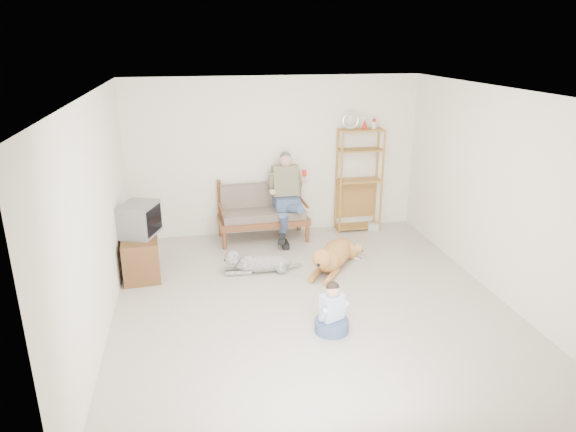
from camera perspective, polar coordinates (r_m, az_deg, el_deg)
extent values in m
plane|color=beige|center=(6.79, 2.54, -9.69)|extent=(5.50, 5.50, 0.00)
plane|color=white|center=(5.98, 2.93, 13.61)|extent=(5.50, 5.50, 0.00)
plane|color=white|center=(8.86, -1.45, 6.61)|extent=(5.00, 0.00, 5.00)
plane|color=white|center=(3.86, 12.45, -11.31)|extent=(5.00, 0.00, 5.00)
plane|color=white|center=(6.19, -20.41, -0.22)|extent=(0.00, 5.50, 5.50)
plane|color=white|center=(7.24, 22.35, 2.27)|extent=(0.00, 5.50, 5.50)
cube|color=brown|center=(8.73, -2.77, -0.42)|extent=(1.52, 0.75, 0.10)
cube|color=#77675A|center=(8.70, -2.78, 0.29)|extent=(1.40, 0.64, 0.13)
cube|color=#77675A|center=(8.85, -3.03, 2.23)|extent=(1.38, 0.16, 0.45)
cylinder|color=brown|center=(8.85, -3.10, 3.58)|extent=(1.40, 0.10, 0.05)
cylinder|color=brown|center=(8.46, -7.15, -2.66)|extent=(0.07, 0.07, 0.30)
cylinder|color=brown|center=(8.91, -7.51, 0.69)|extent=(0.07, 0.07, 0.95)
cylinder|color=brown|center=(8.65, 2.14, -2.03)|extent=(0.07, 0.07, 0.30)
cylinder|color=brown|center=(9.09, 1.32, 1.23)|extent=(0.07, 0.07, 0.95)
cube|color=#496086|center=(8.67, -0.16, 1.51)|extent=(0.41, 0.39, 0.20)
cube|color=#716A4F|center=(8.67, -0.29, 3.97)|extent=(0.43, 0.29, 0.54)
sphere|color=tan|center=(8.55, -0.26, 6.23)|extent=(0.21, 0.21, 0.21)
sphere|color=#534E4A|center=(8.56, -0.28, 6.53)|extent=(0.19, 0.19, 0.19)
cylinder|color=red|center=(8.46, 1.83, 4.80)|extent=(0.07, 0.07, 0.09)
cube|color=#A77E34|center=(8.94, 8.16, 9.44)|extent=(0.77, 0.31, 0.03)
torus|color=silver|center=(8.85, 6.96, 10.47)|extent=(0.31, 0.05, 0.31)
cone|color=red|center=(8.94, 8.50, 10.04)|extent=(0.10, 0.10, 0.16)
cylinder|color=#A77E34|center=(8.88, 5.91, 3.59)|extent=(0.04, 0.04, 1.81)
cylinder|color=#A77E34|center=(9.15, 5.39, 4.08)|extent=(0.04, 0.04, 1.81)
cylinder|color=#A77E34|center=(9.12, 10.41, 3.79)|extent=(0.04, 0.04, 1.81)
cylinder|color=#A77E34|center=(9.38, 9.78, 4.26)|extent=(0.04, 0.04, 1.81)
cube|color=silver|center=(9.37, 9.46, -1.16)|extent=(0.22, 0.18, 0.12)
cube|color=brown|center=(7.76, -16.02, -4.18)|extent=(0.57, 0.94, 0.60)
cube|color=brown|center=(7.59, -17.96, -4.92)|extent=(0.05, 0.40, 0.50)
cube|color=brown|center=(7.99, -17.62, -3.65)|extent=(0.05, 0.40, 0.50)
cube|color=slate|center=(7.61, -16.22, -0.36)|extent=(0.61, 0.68, 0.47)
cube|color=black|center=(7.52, -14.67, -0.45)|extent=(0.18, 0.45, 0.37)
cube|color=white|center=(9.02, -9.23, -0.34)|extent=(0.12, 0.02, 0.08)
ellipsoid|color=#BD7641|center=(7.83, 5.28, -4.25)|extent=(0.95, 1.13, 0.35)
sphere|color=#BD7641|center=(7.53, 4.47, -5.02)|extent=(0.35, 0.35, 0.35)
sphere|color=#BD7641|center=(7.24, 3.76, -4.76)|extent=(0.27, 0.27, 0.27)
ellipsoid|color=#BD7641|center=(7.14, 3.41, -5.32)|extent=(0.21, 0.23, 0.11)
cylinder|color=#BD7641|center=(8.36, 6.49, -3.52)|extent=(0.17, 0.44, 0.06)
ellipsoid|color=#BD7641|center=(7.29, 3.13, -4.55)|extent=(0.10, 0.11, 0.14)
ellipsoid|color=#BD7641|center=(7.23, 4.55, -4.79)|extent=(0.10, 0.11, 0.14)
ellipsoid|color=silver|center=(7.61, -2.74, -5.31)|extent=(0.85, 0.32, 0.25)
sphere|color=silver|center=(7.59, -4.63, -5.29)|extent=(0.25, 0.25, 0.25)
sphere|color=silver|center=(7.54, -6.24, -4.63)|extent=(0.22, 0.22, 0.22)
ellipsoid|color=silver|center=(7.54, -6.97, -4.81)|extent=(0.16, 0.10, 0.08)
cylinder|color=silver|center=(7.69, 0.38, -5.63)|extent=(0.33, 0.14, 0.04)
ellipsoid|color=silver|center=(7.61, -6.10, -4.39)|extent=(0.07, 0.05, 0.11)
ellipsoid|color=silver|center=(7.47, -6.05, -4.85)|extent=(0.07, 0.05, 0.11)
ellipsoid|color=silver|center=(8.24, 6.35, -3.69)|extent=(0.44, 0.49, 0.18)
sphere|color=silver|center=(8.16, 7.14, -3.86)|extent=(0.18, 0.18, 0.18)
sphere|color=#AC8256|center=(8.07, 7.83, -3.56)|extent=(0.16, 0.16, 0.16)
ellipsoid|color=#AC8256|center=(8.04, 8.26, -3.80)|extent=(0.13, 0.14, 0.06)
cylinder|color=silver|center=(8.39, 5.07, -3.63)|extent=(0.17, 0.12, 0.03)
cone|color=#AC8256|center=(8.02, 7.52, -3.33)|extent=(0.05, 0.05, 0.06)
cone|color=#AC8256|center=(8.11, 7.98, -3.09)|extent=(0.05, 0.05, 0.06)
torus|color=red|center=(8.09, 7.70, -3.60)|extent=(0.15, 0.15, 0.02)
cylinder|color=#496086|center=(6.20, 4.87, -12.02)|extent=(0.41, 0.41, 0.15)
cube|color=silver|center=(6.10, 4.89, -10.00)|extent=(0.30, 0.25, 0.31)
sphere|color=tan|center=(5.97, 5.00, -8.23)|extent=(0.17, 0.17, 0.17)
sphere|color=black|center=(5.97, 4.98, -7.96)|extent=(0.16, 0.16, 0.16)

